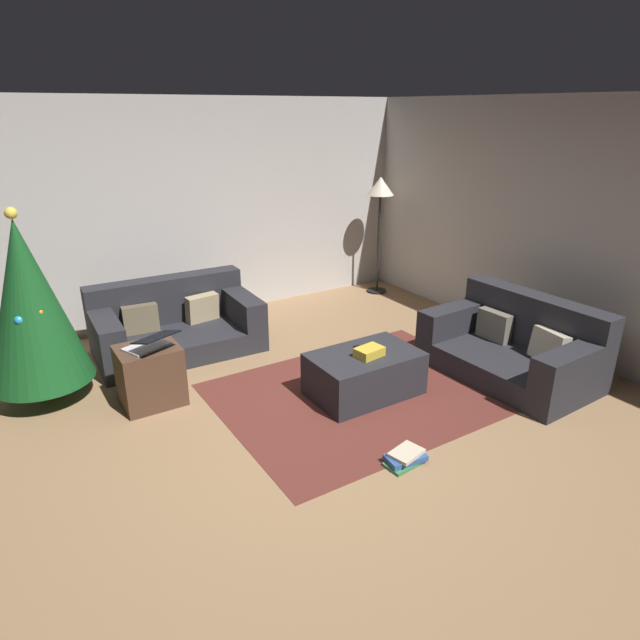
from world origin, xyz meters
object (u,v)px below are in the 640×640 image
object	(u,v)px
christmas_tree	(29,303)
ottoman	(364,374)
book_stack	(405,458)
corner_lamp	(380,195)
gift_box	(369,352)
side_table	(150,375)
tv_remote	(360,349)
couch_left	(175,324)
couch_right	(516,346)
laptop	(150,343)

from	to	relation	value
christmas_tree	ottoman	bearing A→B (deg)	-30.52
book_stack	corner_lamp	world-z (taller)	corner_lamp
gift_box	side_table	bearing A→B (deg)	151.08
tv_remote	christmas_tree	xyz separation A→B (m)	(-2.49, 1.39, 0.50)
tv_remote	side_table	bearing A→B (deg)	159.80
ottoman	side_table	xyz separation A→B (m)	(-1.70, 0.87, 0.07)
couch_left	christmas_tree	xyz separation A→B (m)	(-1.35, -0.46, 0.64)
christmas_tree	book_stack	xyz separation A→B (m)	(2.11, -2.49, -0.87)
couch_right	laptop	xyz separation A→B (m)	(-3.19, 1.26, 0.31)
book_stack	corner_lamp	bearing A→B (deg)	55.27
gift_box	laptop	xyz separation A→B (m)	(-1.67, 0.88, 0.15)
laptop	gift_box	bearing A→B (deg)	-27.84
book_stack	christmas_tree	bearing A→B (deg)	130.24
couch_left	gift_box	bearing A→B (deg)	121.61
christmas_tree	tv_remote	bearing A→B (deg)	-29.09
book_stack	laptop	bearing A→B (deg)	125.13
couch_right	christmas_tree	distance (m)	4.47
gift_box	side_table	xyz separation A→B (m)	(-1.70, 0.94, -0.18)
corner_lamp	couch_left	bearing A→B (deg)	-172.70
couch_left	corner_lamp	xyz separation A→B (m)	(3.07, 0.39, 1.09)
laptop	corner_lamp	bearing A→B (deg)	22.48
tv_remote	ottoman	bearing A→B (deg)	-90.24
book_stack	side_table	bearing A→B (deg)	124.80
ottoman	corner_lamp	xyz separation A→B (m)	(1.94, 2.32, 1.17)
side_table	laptop	world-z (taller)	laptop
laptop	book_stack	bearing A→B (deg)	-54.87
gift_box	ottoman	bearing A→B (deg)	89.61
couch_left	side_table	world-z (taller)	couch_left
tv_remote	side_table	world-z (taller)	side_table
tv_remote	side_table	size ratio (longest dim) A/B	0.30
ottoman	couch_right	bearing A→B (deg)	-16.37
couch_right	christmas_tree	bearing A→B (deg)	62.47
christmas_tree	book_stack	size ratio (longest dim) A/B	5.30
couch_left	gift_box	size ratio (longest dim) A/B	7.00
couch_right	gift_box	size ratio (longest dim) A/B	6.58
laptop	ottoman	bearing A→B (deg)	-26.11
gift_box	tv_remote	xyz separation A→B (m)	(0.01, 0.14, -0.03)
couch_right	ottoman	size ratio (longest dim) A/B	1.65
laptop	couch_left	bearing A→B (deg)	63.61
gift_box	book_stack	xyz separation A→B (m)	(-0.38, -0.96, -0.40)
couch_right	side_table	xyz separation A→B (m)	(-3.21, 1.32, -0.02)
couch_left	couch_right	world-z (taller)	couch_right
ottoman	corner_lamp	distance (m)	3.24
ottoman	christmas_tree	world-z (taller)	christmas_tree
christmas_tree	corner_lamp	distance (m)	4.53
ottoman	tv_remote	bearing A→B (deg)	84.95
couch_left	corner_lamp	world-z (taller)	corner_lamp
tv_remote	side_table	distance (m)	1.88
couch_right	christmas_tree	size ratio (longest dim) A/B	0.94
couch_left	tv_remote	xyz separation A→B (m)	(1.14, -1.85, 0.14)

